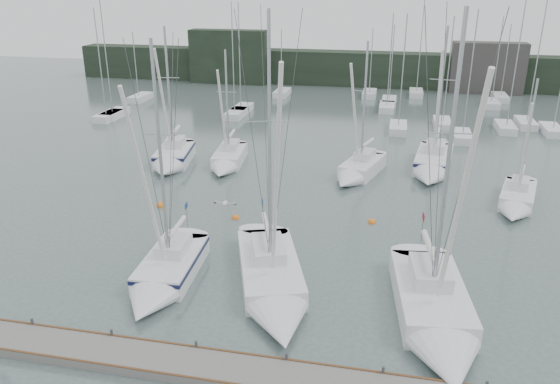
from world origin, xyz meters
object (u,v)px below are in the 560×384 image
(sailboat_near_center, at_px, (274,291))
(sailboat_mid_a, at_px, (171,159))
(sailboat_near_left, at_px, (163,278))
(sailboat_mid_b, at_px, (227,162))
(buoy_a, at_px, (236,218))
(buoy_c, at_px, (161,206))
(sailboat_mid_d, at_px, (432,166))
(sailboat_mid_c, at_px, (356,172))
(sailboat_mid_e, at_px, (516,203))
(sailboat_near_right, at_px, (438,322))
(buoy_b, at_px, (372,222))

(sailboat_near_center, distance_m, sailboat_mid_a, 23.03)
(sailboat_near_left, height_order, sailboat_mid_b, sailboat_near_left)
(sailboat_mid_b, distance_m, buoy_a, 10.86)
(sailboat_near_left, xyz_separation_m, buoy_c, (-4.65, 10.36, -0.56))
(sailboat_mid_b, xyz_separation_m, sailboat_mid_d, (17.33, 2.19, 0.12))
(buoy_c, bearing_deg, sailboat_mid_b, 77.29)
(sailboat_near_left, relative_size, sailboat_mid_d, 1.07)
(sailboat_near_center, height_order, buoy_a, sailboat_near_center)
(sailboat_mid_c, bearing_deg, sailboat_mid_e, -3.00)
(sailboat_near_right, relative_size, sailboat_mid_a, 1.23)
(sailboat_near_center, distance_m, buoy_a, 10.58)
(sailboat_near_right, xyz_separation_m, sailboat_mid_e, (6.26, 16.26, -0.11))
(sailboat_mid_c, height_order, buoy_a, sailboat_mid_c)
(sailboat_mid_a, height_order, buoy_b, sailboat_mid_a)
(sailboat_near_center, xyz_separation_m, buoy_b, (4.36, 10.64, -0.54))
(sailboat_near_right, relative_size, buoy_b, 28.78)
(sailboat_mid_d, bearing_deg, buoy_c, -142.51)
(sailboat_near_left, xyz_separation_m, buoy_b, (10.40, 10.69, -0.56))
(sailboat_near_left, distance_m, sailboat_near_right, 14.03)
(sailboat_near_center, bearing_deg, buoy_b, 48.82)
(buoy_b, bearing_deg, sailboat_mid_d, 68.57)
(sailboat_mid_a, bearing_deg, sailboat_mid_c, -8.25)
(sailboat_near_right, height_order, sailboat_mid_a, sailboat_near_right)
(sailboat_mid_a, distance_m, buoy_c, 8.89)
(sailboat_mid_a, height_order, sailboat_mid_e, sailboat_mid_a)
(buoy_a, relative_size, buoy_b, 0.98)
(sailboat_near_right, bearing_deg, sailboat_mid_d, 81.32)
(buoy_b, bearing_deg, buoy_c, -178.73)
(sailboat_mid_e, bearing_deg, sailboat_near_left, -128.78)
(sailboat_mid_a, height_order, sailboat_mid_d, sailboat_mid_d)
(sailboat_near_left, relative_size, sailboat_mid_e, 1.40)
(sailboat_near_left, height_order, sailboat_near_center, sailboat_near_center)
(sailboat_mid_b, relative_size, buoy_b, 19.78)
(sailboat_mid_d, relative_size, buoy_a, 24.27)
(sailboat_near_center, xyz_separation_m, sailboat_mid_c, (2.61, 19.12, 0.03))
(sailboat_mid_a, relative_size, buoy_b, 23.46)
(sailboat_mid_a, bearing_deg, buoy_a, -57.18)
(sailboat_near_left, xyz_separation_m, sailboat_mid_a, (-7.33, 18.81, 0.10))
(sailboat_mid_c, height_order, sailboat_mid_d, sailboat_mid_d)
(buoy_a, height_order, buoy_c, buoy_c)
(sailboat_near_right, bearing_deg, sailboat_mid_a, 130.18)
(sailboat_mid_d, bearing_deg, sailboat_mid_b, -165.84)
(sailboat_near_left, relative_size, sailboat_mid_c, 1.18)
(sailboat_mid_b, bearing_deg, sailboat_mid_c, -8.52)
(sailboat_mid_e, xyz_separation_m, buoy_c, (-24.91, -4.79, -0.50))
(sailboat_mid_e, height_order, buoy_c, sailboat_mid_e)
(sailboat_mid_e, bearing_deg, buoy_c, -154.69)
(sailboat_near_left, bearing_deg, buoy_a, 78.93)
(sailboat_mid_c, xyz_separation_m, buoy_a, (-7.43, -9.72, -0.57))
(buoy_c, bearing_deg, sailboat_mid_c, 33.54)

